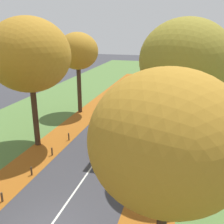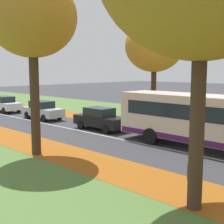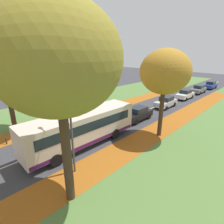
{
  "view_description": "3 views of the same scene",
  "coord_description": "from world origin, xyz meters",
  "px_view_note": "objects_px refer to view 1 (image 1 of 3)",
  "views": [
    {
      "loc": [
        5.9,
        -9.04,
        9.59
      ],
      "look_at": [
        -0.13,
        12.07,
        2.31
      ],
      "focal_mm": 42.0,
      "sensor_mm": 36.0,
      "label": 1
    },
    {
      "loc": [
        -14.24,
        4.0,
        4.38
      ],
      "look_at": [
        -0.36,
        17.39,
        1.74
      ],
      "focal_mm": 50.0,
      "sensor_mm": 36.0,
      "label": 2
    },
    {
      "loc": [
        12.92,
        3.88,
        7.83
      ],
      "look_at": [
        1.05,
        16.0,
        1.99
      ],
      "focal_mm": 28.0,
      "sensor_mm": 36.0,
      "label": 3
    }
  ],
  "objects_px": {
    "tree_left_near": "(29,55)",
    "bollard_third": "(31,171)",
    "tree_right_mid": "(181,61)",
    "streetlamp_right": "(151,109)",
    "tree_right_nearest": "(168,140)",
    "car_black_lead": "(143,104)",
    "car_silver_following": "(150,90)",
    "bollard_second": "(2,197)",
    "car_white_third_in_line": "(156,81)",
    "tree_right_near": "(185,61)",
    "car_blue_trailing": "(165,69)",
    "bollard_fourth": "(52,152)",
    "tree_left_mid": "(78,52)",
    "bollard_fifth": "(69,137)",
    "bus": "(129,121)",
    "car_grey_fourth_in_line": "(160,74)"
  },
  "relations": [
    {
      "from": "tree_left_near",
      "to": "bollard_third",
      "type": "xyz_separation_m",
      "value": [
        2.16,
        -4.37,
        -7.12
      ]
    },
    {
      "from": "tree_right_mid",
      "to": "tree_left_near",
      "type": "bearing_deg",
      "value": -138.38
    },
    {
      "from": "bollard_third",
      "to": "streetlamp_right",
      "type": "xyz_separation_m",
      "value": [
        7.19,
        5.03,
        3.43
      ]
    },
    {
      "from": "tree_right_nearest",
      "to": "car_black_lead",
      "type": "relative_size",
      "value": 2.0
    },
    {
      "from": "bollard_third",
      "to": "car_silver_following",
      "type": "xyz_separation_m",
      "value": [
        4.66,
        23.1,
        0.5
      ]
    },
    {
      "from": "tree_right_nearest",
      "to": "bollard_second",
      "type": "height_order",
      "value": "tree_right_nearest"
    },
    {
      "from": "tree_right_mid",
      "to": "car_white_third_in_line",
      "type": "relative_size",
      "value": 1.94
    },
    {
      "from": "tree_left_near",
      "to": "car_silver_following",
      "type": "height_order",
      "value": "tree_left_near"
    },
    {
      "from": "tree_right_near",
      "to": "tree_right_mid",
      "type": "relative_size",
      "value": 1.23
    },
    {
      "from": "bollard_second",
      "to": "car_blue_trailing",
      "type": "height_order",
      "value": "car_blue_trailing"
    },
    {
      "from": "bollard_fourth",
      "to": "tree_right_nearest",
      "type": "bearing_deg",
      "value": -42.26
    },
    {
      "from": "tree_left_mid",
      "to": "bollard_third",
      "type": "relative_size",
      "value": 14.43
    },
    {
      "from": "bollard_third",
      "to": "bollard_fifth",
      "type": "distance_m",
      "value": 5.84
    },
    {
      "from": "tree_right_nearest",
      "to": "car_black_lead",
      "type": "height_order",
      "value": "tree_right_nearest"
    },
    {
      "from": "bollard_second",
      "to": "tree_left_near",
      "type": "bearing_deg",
      "value": 106.0
    },
    {
      "from": "tree_right_near",
      "to": "bollard_second",
      "type": "bearing_deg",
      "value": -145.32
    },
    {
      "from": "tree_right_nearest",
      "to": "car_blue_trailing",
      "type": "relative_size",
      "value": 1.99
    },
    {
      "from": "tree_left_near",
      "to": "bus",
      "type": "height_order",
      "value": "tree_left_near"
    },
    {
      "from": "tree_right_mid",
      "to": "bollard_second",
      "type": "distance_m",
      "value": 20.06
    },
    {
      "from": "tree_right_mid",
      "to": "streetlamp_right",
      "type": "bearing_deg",
      "value": -100.03
    },
    {
      "from": "tree_right_nearest",
      "to": "tree_left_mid",
      "type": "bearing_deg",
      "value": 120.57
    },
    {
      "from": "tree_right_nearest",
      "to": "car_silver_following",
      "type": "xyz_separation_m",
      "value": [
        -4.36,
        28.41,
        -5.22
      ]
    },
    {
      "from": "tree_left_near",
      "to": "streetlamp_right",
      "type": "height_order",
      "value": "tree_left_near"
    },
    {
      "from": "bus",
      "to": "car_black_lead",
      "type": "xyz_separation_m",
      "value": [
        -0.11,
        8.23,
        -0.89
      ]
    },
    {
      "from": "tree_right_near",
      "to": "car_blue_trailing",
      "type": "height_order",
      "value": "tree_right_near"
    },
    {
      "from": "tree_left_mid",
      "to": "car_black_lead",
      "type": "relative_size",
      "value": 2.13
    },
    {
      "from": "car_blue_trailing",
      "to": "bollard_second",
      "type": "bearing_deg",
      "value": -96.25
    },
    {
      "from": "tree_left_mid",
      "to": "bollard_second",
      "type": "bearing_deg",
      "value": -82.95
    },
    {
      "from": "tree_left_near",
      "to": "bus",
      "type": "xyz_separation_m",
      "value": [
        7.09,
        3.3,
        -5.73
      ]
    },
    {
      "from": "tree_left_near",
      "to": "bollard_third",
      "type": "relative_size",
      "value": 16.61
    },
    {
      "from": "bollard_fourth",
      "to": "tree_left_mid",
      "type": "bearing_deg",
      "value": 101.0
    },
    {
      "from": "tree_left_mid",
      "to": "bollard_second",
      "type": "xyz_separation_m",
      "value": [
        2.03,
        -16.43,
        -6.58
      ]
    },
    {
      "from": "bollard_fourth",
      "to": "car_blue_trailing",
      "type": "distance_m",
      "value": 40.42
    },
    {
      "from": "bollard_fourth",
      "to": "car_silver_following",
      "type": "bearing_deg",
      "value": 76.88
    },
    {
      "from": "tree_right_near",
      "to": "bollard_fourth",
      "type": "relative_size",
      "value": 15.36
    },
    {
      "from": "car_black_lead",
      "to": "car_silver_following",
      "type": "relative_size",
      "value": 1.0
    },
    {
      "from": "car_white_third_in_line",
      "to": "car_grey_fourth_in_line",
      "type": "xyz_separation_m",
      "value": [
        0.06,
        6.28,
        0.0
      ]
    },
    {
      "from": "tree_right_nearest",
      "to": "streetlamp_right",
      "type": "distance_m",
      "value": 10.75
    },
    {
      "from": "tree_right_near",
      "to": "bollard_second",
      "type": "height_order",
      "value": "tree_right_near"
    },
    {
      "from": "streetlamp_right",
      "to": "tree_left_mid",
      "type": "bearing_deg",
      "value": 137.63
    },
    {
      "from": "tree_right_nearest",
      "to": "tree_right_near",
      "type": "relative_size",
      "value": 0.83
    },
    {
      "from": "tree_right_nearest",
      "to": "bollard_fifth",
      "type": "bearing_deg",
      "value": 128.91
    },
    {
      "from": "tree_right_mid",
      "to": "bollard_second",
      "type": "xyz_separation_m",
      "value": [
        -8.86,
        -17.03,
        -5.85
      ]
    },
    {
      "from": "tree_right_nearest",
      "to": "car_silver_following",
      "type": "distance_m",
      "value": 29.21
    },
    {
      "from": "bus",
      "to": "car_silver_following",
      "type": "bearing_deg",
      "value": 90.99
    },
    {
      "from": "bollard_second",
      "to": "bollard_third",
      "type": "relative_size",
      "value": 0.97
    },
    {
      "from": "bollard_fourth",
      "to": "car_silver_following",
      "type": "distance_m",
      "value": 20.72
    },
    {
      "from": "bollard_fifth",
      "to": "streetlamp_right",
      "type": "height_order",
      "value": "streetlamp_right"
    },
    {
      "from": "tree_right_mid",
      "to": "streetlamp_right",
      "type": "distance_m",
      "value": 9.52
    },
    {
      "from": "car_silver_following",
      "to": "tree_right_mid",
      "type": "bearing_deg",
      "value": -65.32
    }
  ]
}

